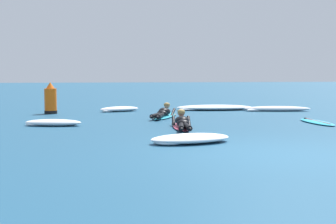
{
  "coord_description": "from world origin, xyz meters",
  "views": [
    {
      "loc": [
        -3.39,
        -8.31,
        1.51
      ],
      "look_at": [
        -1.0,
        6.16,
        0.3
      ],
      "focal_mm": 50.06,
      "sensor_mm": 36.0,
      "label": 1
    }
  ],
  "objects_px": {
    "channel_marker_buoy": "(51,101)",
    "surfer_near": "(182,123)",
    "surfer_far": "(164,114)",
    "drifting_surfboard": "(317,122)"
  },
  "relations": [
    {
      "from": "channel_marker_buoy",
      "to": "surfer_near",
      "type": "bearing_deg",
      "value": -53.76
    },
    {
      "from": "surfer_far",
      "to": "channel_marker_buoy",
      "type": "xyz_separation_m",
      "value": [
        -3.95,
        2.23,
        0.36
      ]
    },
    {
      "from": "surfer_far",
      "to": "channel_marker_buoy",
      "type": "height_order",
      "value": "channel_marker_buoy"
    },
    {
      "from": "surfer_far",
      "to": "drifting_surfboard",
      "type": "bearing_deg",
      "value": -30.16
    },
    {
      "from": "surfer_near",
      "to": "channel_marker_buoy",
      "type": "height_order",
      "value": "channel_marker_buoy"
    },
    {
      "from": "surfer_near",
      "to": "surfer_far",
      "type": "bearing_deg",
      "value": 90.49
    },
    {
      "from": "drifting_surfboard",
      "to": "channel_marker_buoy",
      "type": "bearing_deg",
      "value": 150.2
    },
    {
      "from": "surfer_near",
      "to": "channel_marker_buoy",
      "type": "bearing_deg",
      "value": 126.24
    },
    {
      "from": "surfer_near",
      "to": "surfer_far",
      "type": "height_order",
      "value": "same"
    },
    {
      "from": "drifting_surfboard",
      "to": "channel_marker_buoy",
      "type": "distance_m",
      "value": 9.57
    }
  ]
}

